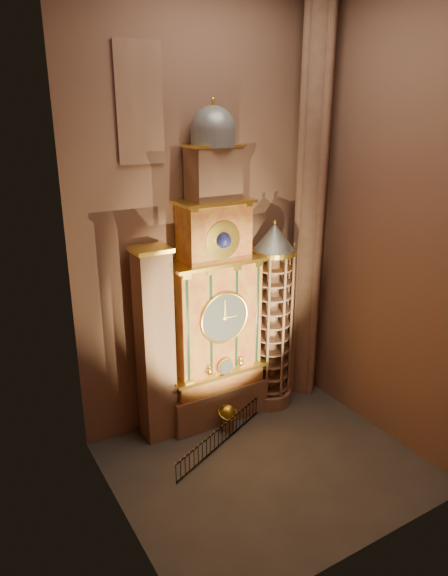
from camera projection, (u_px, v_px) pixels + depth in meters
floor at (266, 465)px, 24.77m from camera, size 14.00×14.00×0.00m
wall_back at (204, 219)px, 26.02m from camera, size 22.00×0.00×22.00m
wall_left at (109, 270)px, 17.78m from camera, size 0.00×22.00×22.00m
wall_right at (392, 226)px, 24.51m from camera, size 0.00×22.00×22.00m
astronomical_clock at (215, 305)px, 26.61m from camera, size 5.60×2.41×16.70m
portrait_tower at (155, 346)px, 25.49m from camera, size 1.80×1.60×10.20m
stair_turret at (272, 318)px, 28.54m from camera, size 2.50×2.50×10.80m
gothic_pier at (310, 211)px, 28.14m from camera, size 2.04×2.04×22.00m
stained_glass_window at (140, 104)px, 22.61m from camera, size 2.20×0.14×5.20m
celestial_globe at (228, 415)px, 27.21m from camera, size 1.18×1.13×1.51m
iron_railing at (231, 427)px, 26.78m from camera, size 8.15×3.72×1.04m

